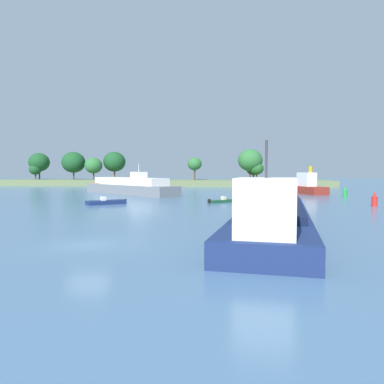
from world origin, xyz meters
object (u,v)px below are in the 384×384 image
(cargo_barge, at_px, (273,214))
(channel_buoy_red, at_px, (374,200))
(small_motorboat, at_px, (222,201))
(tugboat, at_px, (305,186))
(fishing_skiff, at_px, (106,202))
(white_riverboat, at_px, (129,186))
(channel_buoy_green, at_px, (345,192))

(cargo_barge, height_order, channel_buoy_red, cargo_barge)
(small_motorboat, distance_m, tugboat, 26.50)
(cargo_barge, xyz_separation_m, tugboat, (10.01, 43.89, 0.36))
(small_motorboat, distance_m, cargo_barge, 22.64)
(cargo_barge, xyz_separation_m, fishing_skiff, (-19.94, 17.48, -0.71))
(white_riverboat, relative_size, cargo_barge, 0.72)
(channel_buoy_red, bearing_deg, tugboat, 98.86)
(white_riverboat, distance_m, small_motorboat, 23.90)
(white_riverboat, bearing_deg, channel_buoy_red, -27.78)
(channel_buoy_red, distance_m, channel_buoy_green, 16.21)
(channel_buoy_green, bearing_deg, cargo_barge, -113.16)
(white_riverboat, relative_size, channel_buoy_green, 11.21)
(fishing_skiff, bearing_deg, small_motorboat, 17.06)
(fishing_skiff, bearing_deg, channel_buoy_green, 26.41)
(white_riverboat, bearing_deg, cargo_barge, -58.98)
(white_riverboat, height_order, fishing_skiff, white_riverboat)
(small_motorboat, bearing_deg, white_riverboat, 138.30)
(cargo_barge, distance_m, channel_buoy_red, 23.23)
(fishing_skiff, height_order, channel_buoy_red, channel_buoy_red)
(channel_buoy_green, bearing_deg, tugboat, 118.07)
(small_motorboat, relative_size, cargo_barge, 0.13)
(cargo_barge, bearing_deg, channel_buoy_green, 66.84)
(fishing_skiff, relative_size, channel_buoy_red, 2.61)
(channel_buoy_red, bearing_deg, channel_buoy_green, 86.75)
(channel_buoy_red, relative_size, channel_buoy_green, 1.00)
(tugboat, height_order, fishing_skiff, tugboat)
(white_riverboat, distance_m, channel_buoy_red, 41.57)
(tugboat, bearing_deg, white_riverboat, -169.75)
(cargo_barge, xyz_separation_m, channel_buoy_green, (14.87, 34.76, -0.18))
(white_riverboat, relative_size, tugboat, 1.92)
(cargo_barge, bearing_deg, small_motorboat, 102.76)
(tugboat, height_order, channel_buoy_green, tugboat)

